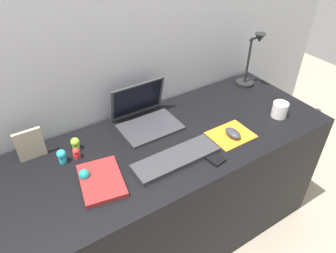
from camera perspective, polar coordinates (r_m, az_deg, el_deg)
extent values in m
plane|color=gray|center=(2.08, 0.33, -18.45)|extent=(6.00, 6.00, 0.00)
cube|color=#B2B7C1|center=(1.80, -5.93, 3.53)|extent=(2.88, 0.05, 1.46)
cube|color=black|center=(1.79, 0.37, -11.71)|extent=(1.68, 0.65, 0.74)
cube|color=#333338|center=(1.61, -3.23, -0.12)|extent=(0.30, 0.21, 0.01)
cube|color=#333338|center=(1.64, -5.62, 5.06)|extent=(0.30, 0.06, 0.20)
cube|color=black|center=(1.64, -5.52, 5.02)|extent=(0.27, 0.05, 0.17)
cube|color=#333338|center=(1.42, 1.53, -5.77)|extent=(0.41, 0.13, 0.02)
cube|color=orange|center=(1.60, 11.38, -1.50)|extent=(0.21, 0.17, 0.00)
ellipsoid|color=#333338|center=(1.58, 11.75, -1.20)|extent=(0.06, 0.10, 0.03)
cube|color=black|center=(1.45, 7.87, -5.36)|extent=(0.08, 0.14, 0.01)
cylinder|color=black|center=(2.05, 13.79, 7.73)|extent=(0.11, 0.11, 0.02)
cylinder|color=black|center=(1.98, 14.43, 11.55)|extent=(0.01, 0.01, 0.29)
cylinder|color=black|center=(1.91, 15.73, 15.30)|extent=(0.01, 0.09, 0.07)
cone|color=black|center=(1.89, 16.39, 15.22)|extent=(0.06, 0.06, 0.05)
cube|color=maroon|center=(1.35, -12.05, -9.55)|extent=(0.21, 0.27, 0.02)
cube|color=#B2A58C|center=(1.52, -23.85, -3.04)|extent=(0.12, 0.02, 0.15)
cylinder|color=white|center=(1.78, 19.69, 2.90)|extent=(0.08, 0.08, 0.08)
cylinder|color=#28B7CC|center=(1.49, -18.64, -5.69)|extent=(0.03, 0.03, 0.03)
sphere|color=#28B7CC|center=(1.46, -18.89, -4.75)|extent=(0.04, 0.04, 0.04)
cylinder|color=red|center=(1.49, -16.24, -5.10)|extent=(0.03, 0.03, 0.02)
sphere|color=red|center=(1.47, -16.42, -4.35)|extent=(0.03, 0.03, 0.03)
cylinder|color=#8CDB33|center=(1.54, -16.38, -3.58)|extent=(0.03, 0.03, 0.03)
sphere|color=#8CDB33|center=(1.52, -16.57, -2.71)|extent=(0.04, 0.04, 0.04)
ellipsoid|color=teal|center=(1.37, -14.98, -8.52)|extent=(0.05, 0.05, 0.05)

